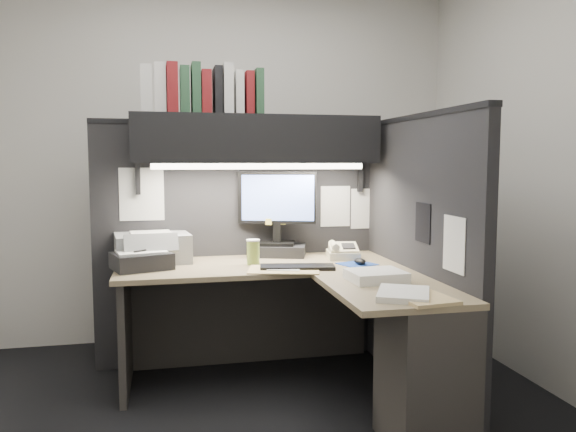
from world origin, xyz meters
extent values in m
plane|color=black|center=(0.00, 0.00, 0.00)|extent=(3.50, 3.50, 0.00)
cube|color=silver|center=(0.00, 1.50, 1.35)|extent=(3.50, 0.04, 2.70)
cube|color=silver|center=(0.00, -1.50, 1.35)|extent=(3.50, 0.04, 2.70)
cube|color=silver|center=(1.75, 0.00, 1.35)|extent=(0.04, 3.00, 2.70)
cube|color=black|center=(0.03, 0.93, 0.80)|extent=(1.90, 0.06, 1.60)
cube|color=black|center=(0.98, 0.18, 0.80)|extent=(0.06, 1.50, 1.60)
cube|color=#887356|center=(0.10, 0.56, 0.71)|extent=(1.70, 0.68, 0.03)
cube|color=#887356|center=(0.65, -0.21, 0.71)|extent=(0.60, 0.85, 0.03)
cube|color=#312E2C|center=(0.10, 0.86, 0.35)|extent=(1.61, 0.02, 0.70)
cube|color=#312E2C|center=(-0.70, 0.56, 0.35)|extent=(0.04, 0.61, 0.70)
cube|color=#312E2C|center=(0.75, -0.43, 0.35)|extent=(0.38, 0.40, 0.70)
cube|color=black|center=(0.12, 0.75, 1.50)|extent=(1.55, 0.34, 0.30)
cylinder|color=white|center=(0.12, 0.61, 1.33)|extent=(1.32, 0.04, 0.04)
cube|color=black|center=(0.27, 0.82, 0.77)|extent=(0.43, 0.33, 0.07)
cube|color=black|center=(0.27, 0.82, 0.89)|extent=(0.06, 0.06, 0.12)
cube|color=black|center=(0.27, 0.82, 1.12)|extent=(0.51, 0.19, 0.34)
cube|color=#6D8DEF|center=(0.27, 0.80, 1.12)|extent=(0.46, 0.15, 0.30)
cube|color=black|center=(0.30, 0.34, 0.74)|extent=(0.45, 0.22, 0.02)
cube|color=navy|center=(0.69, 0.41, 0.73)|extent=(0.25, 0.24, 0.00)
ellipsoid|color=black|center=(0.70, 0.39, 0.75)|extent=(0.07, 0.11, 0.04)
cube|color=beige|center=(0.67, 0.63, 0.77)|extent=(0.23, 0.24, 0.08)
cylinder|color=#A3B247|center=(0.07, 0.54, 0.80)|extent=(0.08, 0.08, 0.14)
cube|color=gray|center=(-0.54, 0.78, 0.82)|extent=(0.49, 0.43, 0.18)
cube|color=black|center=(-0.60, 0.54, 0.78)|extent=(0.39, 0.35, 0.10)
cube|color=tan|center=(0.21, 0.32, 0.73)|extent=(0.46, 0.36, 0.01)
cube|color=white|center=(0.63, -0.07, 0.76)|extent=(0.30, 0.26, 0.05)
cube|color=white|center=(0.63, -0.43, 0.74)|extent=(0.34, 0.36, 0.03)
cube|color=tan|center=(0.69, -0.50, 0.74)|extent=(0.26, 0.31, 0.02)
cube|color=silver|center=(-0.55, 0.74, 1.79)|extent=(0.07, 0.22, 0.28)
cube|color=silver|center=(-0.47, 0.76, 1.80)|extent=(0.06, 0.22, 0.30)
cube|color=maroon|center=(-0.40, 0.74, 1.80)|extent=(0.07, 0.22, 0.30)
cube|color=#254A30|center=(-0.32, 0.75, 1.79)|extent=(0.06, 0.22, 0.28)
cube|color=#254A30|center=(-0.25, 0.75, 1.80)|extent=(0.05, 0.22, 0.31)
cube|color=maroon|center=(-0.19, 0.76, 1.78)|extent=(0.06, 0.22, 0.27)
cube|color=black|center=(-0.12, 0.76, 1.80)|extent=(0.05, 0.22, 0.29)
cube|color=silver|center=(-0.06, 0.73, 1.80)|extent=(0.06, 0.22, 0.31)
cube|color=silver|center=(0.01, 0.76, 1.79)|extent=(0.05, 0.22, 0.27)
cube|color=maroon|center=(0.07, 0.75, 1.78)|extent=(0.05, 0.22, 0.27)
cube|color=#254A30|center=(0.13, 0.74, 1.79)|extent=(0.05, 0.22, 0.28)
cube|color=white|center=(0.70, 0.90, 1.05)|extent=(0.21, 0.00, 0.28)
cube|color=white|center=(0.92, 0.90, 1.03)|extent=(0.21, 0.00, 0.28)
cube|color=white|center=(-0.60, 0.90, 1.15)|extent=(0.28, 0.00, 0.34)
cube|color=black|center=(0.95, 0.04, 1.02)|extent=(0.00, 0.18, 0.22)
cube|color=white|center=(0.95, -0.31, 0.95)|extent=(0.00, 0.21, 0.28)
camera|label=1|loc=(-0.45, -2.82, 1.36)|focal=35.00mm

